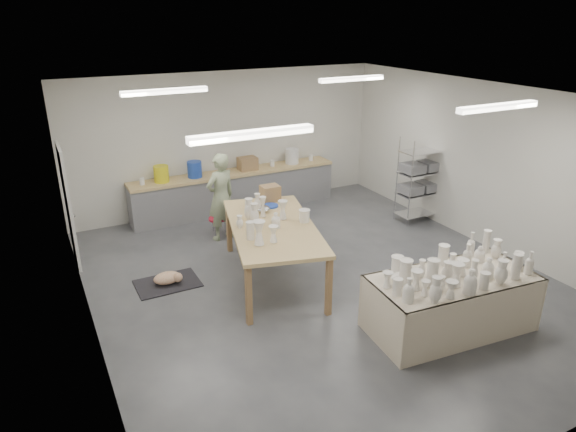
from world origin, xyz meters
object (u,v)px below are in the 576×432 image
work_table (270,223)px  potter (221,197)px  drying_table (451,300)px  red_stool (217,219)px

work_table → potter: 1.87m
drying_table → work_table: bearing=127.1°
red_stool → drying_table: bearing=-69.7°
drying_table → red_stool: 4.93m
potter → drying_table: bearing=94.7°
drying_table → red_stool: size_ratio=5.92×
potter → red_stool: (-0.00, 0.27, -0.56)m
work_table → potter: potter is taller
potter → red_stool: 0.62m
drying_table → red_stool: (-1.71, 4.62, -0.15)m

